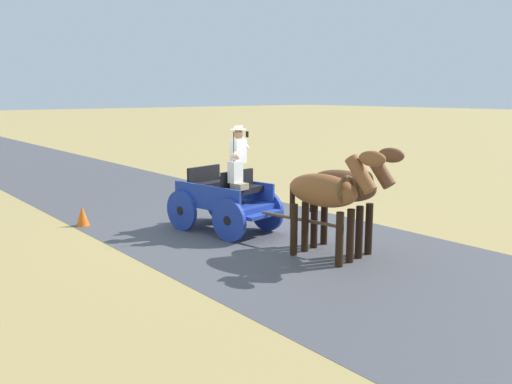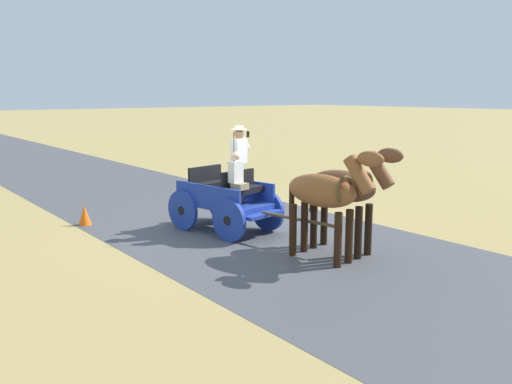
{
  "view_description": "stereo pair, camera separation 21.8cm",
  "coord_description": "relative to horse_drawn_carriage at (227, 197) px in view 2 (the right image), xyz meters",
  "views": [
    {
      "loc": [
        7.57,
        10.16,
        3.22
      ],
      "look_at": [
        0.31,
        1.18,
        1.1
      ],
      "focal_mm": 37.91,
      "sensor_mm": 36.0,
      "label": 1
    },
    {
      "loc": [
        7.4,
        10.29,
        3.22
      ],
      "look_at": [
        0.31,
        1.18,
        1.1
      ],
      "focal_mm": 37.91,
      "sensor_mm": 36.0,
      "label": 2
    }
  ],
  "objects": [
    {
      "name": "traffic_cone",
      "position": [
        2.47,
        -2.64,
        -0.57
      ],
      "size": [
        0.32,
        0.32,
        0.5
      ],
      "primitive_type": "cone",
      "color": "orange",
      "rests_on": "ground"
    },
    {
      "name": "ground_plane",
      "position": [
        -0.29,
        -0.06,
        -0.82
      ],
      "size": [
        200.0,
        200.0,
        0.0
      ],
      "primitive_type": "plane",
      "color": "tan"
    },
    {
      "name": "horse_drawn_carriage",
      "position": [
        0.0,
        0.0,
        0.0
      ],
      "size": [
        1.82,
        4.51,
        2.5
      ],
      "color": "#1E3899",
      "rests_on": "ground"
    },
    {
      "name": "horse_off_side",
      "position": [
        -0.18,
        3.05,
        0.51
      ],
      "size": [
        0.78,
        2.15,
        2.21
      ],
      "color": "brown",
      "rests_on": "ground"
    },
    {
      "name": "road_surface",
      "position": [
        -0.29,
        -0.06,
        -0.81
      ],
      "size": [
        6.01,
        160.0,
        0.01
      ],
      "primitive_type": "cube",
      "color": "#4C4C51",
      "rests_on": "ground"
    },
    {
      "name": "horse_near_side",
      "position": [
        -0.88,
        2.92,
        0.51
      ],
      "size": [
        0.79,
        2.15,
        2.21
      ],
      "color": "brown",
      "rests_on": "ground"
    }
  ]
}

